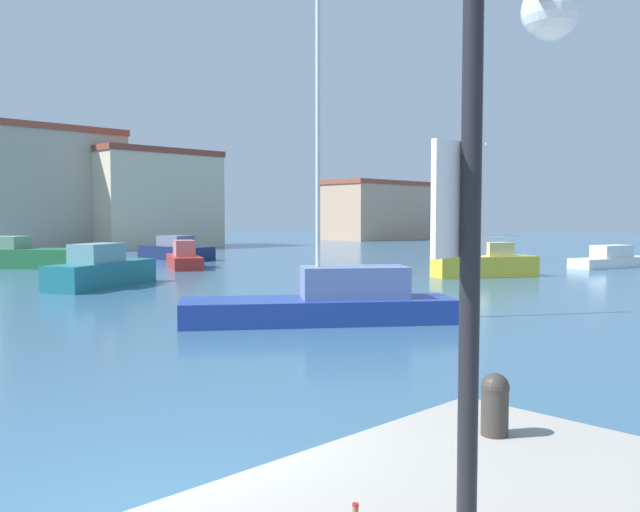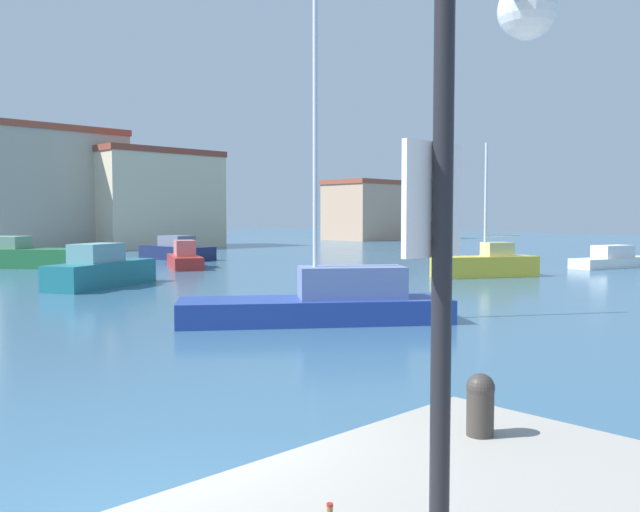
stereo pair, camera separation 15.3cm
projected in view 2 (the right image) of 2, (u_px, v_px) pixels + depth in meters
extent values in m
plane|color=#38607F|center=(217.00, 275.00, 30.44)|extent=(160.00, 160.00, 0.00)
cylinder|color=black|center=(443.00, 186.00, 3.18)|extent=(0.10, 0.10, 4.02)
sphere|color=white|center=(527.00, 10.00, 3.65)|extent=(0.33, 0.33, 0.33)
cube|color=white|center=(432.00, 200.00, 3.23)|extent=(0.44, 0.03, 0.56)
cylinder|color=red|center=(430.00, 188.00, 3.24)|extent=(0.24, 0.01, 0.24)
cylinder|color=#B21E19|center=(330.00, 505.00, 3.50)|extent=(0.04, 0.04, 0.01)
cylinder|color=#38332D|center=(480.00, 412.00, 5.62)|extent=(0.23, 0.23, 0.41)
sphere|color=#38332D|center=(481.00, 388.00, 5.60)|extent=(0.24, 0.24, 0.24)
cube|color=gold|center=(485.00, 267.00, 29.42)|extent=(4.74, 3.43, 0.92)
cube|color=#DFCD77|center=(497.00, 249.00, 29.52)|extent=(1.51, 1.38, 0.61)
cylinder|color=silver|center=(486.00, 200.00, 29.24)|extent=(0.12, 0.12, 5.00)
cylinder|color=silver|center=(502.00, 236.00, 29.55)|extent=(1.48, 0.88, 0.08)
cube|color=white|center=(616.00, 262.00, 34.85)|extent=(5.73, 2.92, 0.52)
cube|color=silver|center=(613.00, 252.00, 34.69)|extent=(2.32, 1.64, 0.66)
cube|color=#28703D|center=(26.00, 258.00, 34.71)|extent=(6.42, 7.14, 1.00)
cube|color=gray|center=(7.00, 242.00, 34.78)|extent=(2.54, 2.57, 0.65)
cube|color=#B22823|center=(185.00, 262.00, 34.62)|extent=(3.34, 4.84, 0.64)
cube|color=#C4716E|center=(185.00, 248.00, 34.52)|extent=(1.62, 1.94, 0.81)
cube|color=#233D93|center=(315.00, 311.00, 16.87)|extent=(6.59, 5.51, 0.62)
cube|color=#6E7DB1|center=(352.00, 282.00, 16.95)|extent=(2.87, 2.55, 0.81)
cylinder|color=silver|center=(315.00, 121.00, 16.58)|extent=(0.12, 0.12, 8.93)
cube|color=#1E707A|center=(102.00, 274.00, 25.41)|extent=(5.21, 3.69, 0.95)
cube|color=#6B9CA2|center=(97.00, 253.00, 25.07)|extent=(2.31, 1.98, 0.72)
cube|color=#19234C|center=(177.00, 253.00, 41.16)|extent=(2.39, 5.51, 0.83)
cube|color=slate|center=(177.00, 241.00, 41.10)|extent=(1.59, 2.16, 0.65)
cube|color=#B2A893|center=(44.00, 192.00, 55.28)|extent=(10.54, 9.82, 9.30)
cube|color=#9E4733|center=(43.00, 133.00, 54.98)|extent=(10.75, 10.01, 0.50)
cube|color=beige|center=(153.00, 202.00, 57.13)|extent=(10.68, 6.66, 7.82)
cube|color=brown|center=(152.00, 153.00, 56.88)|extent=(10.89, 6.79, 0.50)
cube|color=tan|center=(379.00, 213.00, 75.88)|extent=(12.42, 6.37, 6.13)
cube|color=#9E4733|center=(379.00, 183.00, 75.68)|extent=(12.67, 6.50, 0.50)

